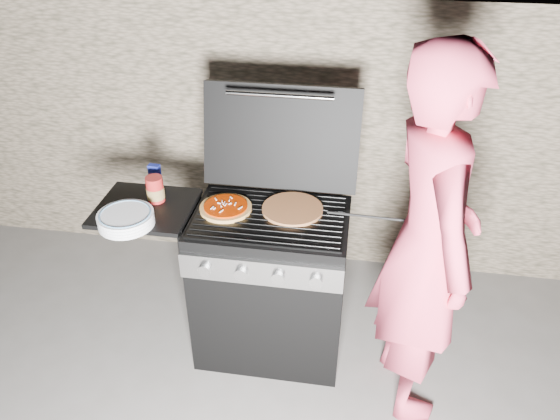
# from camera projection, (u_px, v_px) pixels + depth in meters

# --- Properties ---
(ground) EXTENTS (50.00, 50.00, 0.00)m
(ground) POSITION_uv_depth(u_px,v_px,m) (272.00, 342.00, 3.27)
(ground) COLOR slate
(stone_wall) EXTENTS (8.00, 0.35, 1.80)m
(stone_wall) POSITION_uv_depth(u_px,v_px,m) (297.00, 131.00, 3.65)
(stone_wall) COLOR gray
(stone_wall) RESTS_ON ground
(gas_grill) EXTENTS (1.34, 0.79, 0.91)m
(gas_grill) POSITION_uv_depth(u_px,v_px,m) (227.00, 279.00, 3.06)
(gas_grill) COLOR black
(gas_grill) RESTS_ON ground
(pizza_topped) EXTENTS (0.32, 0.32, 0.03)m
(pizza_topped) POSITION_uv_depth(u_px,v_px,m) (226.00, 207.00, 2.81)
(pizza_topped) COLOR tan
(pizza_topped) RESTS_ON gas_grill
(pizza_plain) EXTENTS (0.40, 0.40, 0.02)m
(pizza_plain) POSITION_uv_depth(u_px,v_px,m) (292.00, 209.00, 2.81)
(pizza_plain) COLOR tan
(pizza_plain) RESTS_ON gas_grill
(sauce_jar) EXTENTS (0.11, 0.11, 0.14)m
(sauce_jar) POSITION_uv_depth(u_px,v_px,m) (155.00, 189.00, 2.87)
(sauce_jar) COLOR maroon
(sauce_jar) RESTS_ON gas_grill
(blue_carton) EXTENTS (0.06, 0.04, 0.13)m
(blue_carton) POSITION_uv_depth(u_px,v_px,m) (155.00, 176.00, 3.00)
(blue_carton) COLOR navy
(blue_carton) RESTS_ON gas_grill
(plate_stack) EXTENTS (0.29, 0.29, 0.06)m
(plate_stack) POSITION_uv_depth(u_px,v_px,m) (126.00, 219.00, 2.71)
(plate_stack) COLOR white
(plate_stack) RESTS_ON gas_grill
(person) EXTENTS (0.62, 0.79, 1.91)m
(person) POSITION_uv_depth(u_px,v_px,m) (427.00, 245.00, 2.49)
(person) COLOR #DA415C
(person) RESTS_ON ground
(tongs) EXTENTS (0.45, 0.16, 0.10)m
(tongs) POSITION_uv_depth(u_px,v_px,m) (372.00, 217.00, 2.68)
(tongs) COLOR black
(tongs) RESTS_ON gas_grill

